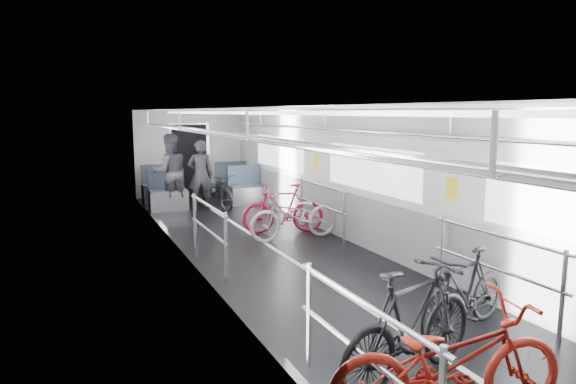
% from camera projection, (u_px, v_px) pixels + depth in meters
% --- Properties ---
extents(car_shell, '(3.02, 14.01, 2.41)m').
position_uv_depth(car_shell, '(252.00, 177.00, 9.71)').
color(car_shell, black).
rests_on(car_shell, ground).
extents(bike_left_near, '(1.98, 1.03, 0.99)m').
position_uv_depth(bike_left_near, '(448.00, 362.00, 3.84)').
color(bike_left_near, '#B02115').
rests_on(bike_left_near, floor).
extents(bike_left_mid, '(1.84, 0.97, 1.07)m').
position_uv_depth(bike_left_mid, '(411.00, 325.00, 4.43)').
color(bike_left_mid, black).
rests_on(bike_left_mid, floor).
extents(bike_right_near, '(1.57, 0.80, 0.91)m').
position_uv_depth(bike_right_near, '(464.00, 292.00, 5.48)').
color(bike_right_near, black).
rests_on(bike_right_near, floor).
extents(bike_right_mid, '(1.81, 0.69, 0.94)m').
position_uv_depth(bike_right_mid, '(295.00, 215.00, 9.48)').
color(bike_right_mid, '#B1B0B5').
rests_on(bike_right_mid, floor).
extents(bike_right_far, '(1.67, 0.87, 0.97)m').
position_uv_depth(bike_right_far, '(283.00, 209.00, 10.03)').
color(bike_right_far, '#AE1535').
rests_on(bike_right_far, floor).
extents(bike_aisle, '(0.95, 1.71, 0.85)m').
position_uv_depth(bike_aisle, '(215.00, 191.00, 12.60)').
color(bike_aisle, black).
rests_on(bike_aisle, floor).
extents(person_standing, '(0.69, 0.52, 1.69)m').
position_uv_depth(person_standing, '(201.00, 175.00, 12.39)').
color(person_standing, black).
rests_on(person_standing, floor).
extents(person_seated, '(0.91, 0.72, 1.85)m').
position_uv_depth(person_seated, '(170.00, 172.00, 12.27)').
color(person_seated, '#2A272E').
rests_on(person_seated, floor).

